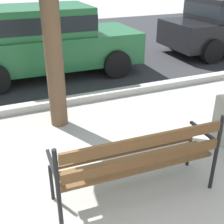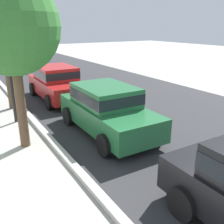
{
  "view_description": "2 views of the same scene",
  "coord_description": "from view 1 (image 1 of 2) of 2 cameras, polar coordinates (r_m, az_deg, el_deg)",
  "views": [
    {
      "loc": [
        -1.22,
        -2.1,
        2.34
      ],
      "look_at": [
        0.03,
        0.85,
        0.75
      ],
      "focal_mm": 47.24,
      "sensor_mm": 36.0,
      "label": 1
    },
    {
      "loc": [
        6.77,
        0.84,
        3.38
      ],
      "look_at": [
        0.39,
        4.75,
        0.8
      ],
      "focal_mm": 40.54,
      "sensor_mm": 36.0,
      "label": 2
    }
  ],
  "objects": [
    {
      "name": "street_surface",
      "position": [
        9.96,
        -15.64,
        11.9
      ],
      "size": [
        60.0,
        9.0,
        0.01
      ],
      "primitive_type": "cube",
      "color": "#2D2D30",
      "rests_on": "ground"
    },
    {
      "name": "ground_plane",
      "position": [
        3.38,
        5.42,
        -17.68
      ],
      "size": [
        80.0,
        80.0,
        0.0
      ],
      "primitive_type": "plane",
      "color": "#9E9B93"
    },
    {
      "name": "curb_stone",
      "position": [
        5.63,
        -8.48,
        2.21
      ],
      "size": [
        60.0,
        0.2,
        0.12
      ],
      "primitive_type": "cube",
      "color": "#B2AFA8",
      "rests_on": "ground"
    },
    {
      "name": "parked_car_green",
      "position": [
        7.13,
        -12.48,
        13.67
      ],
      "size": [
        4.12,
        1.97,
        1.56
      ],
      "color": "#236638",
      "rests_on": "ground"
    },
    {
      "name": "park_bench",
      "position": [
        3.13,
        5.06,
        -8.75
      ],
      "size": [
        1.82,
        0.6,
        0.95
      ],
      "color": "brown",
      "rests_on": "ground"
    }
  ]
}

